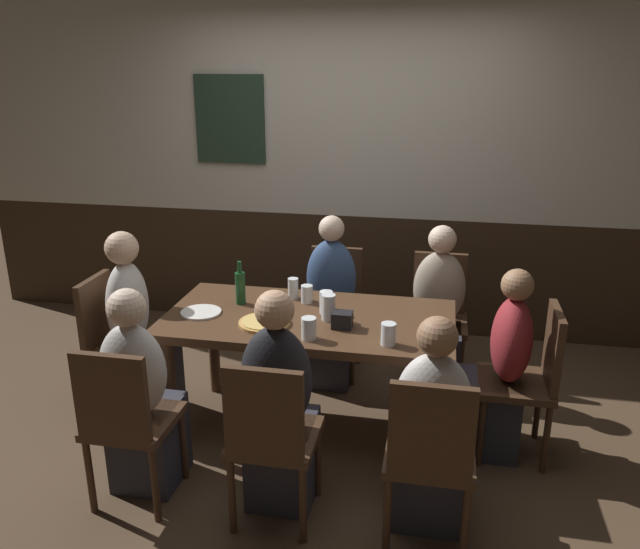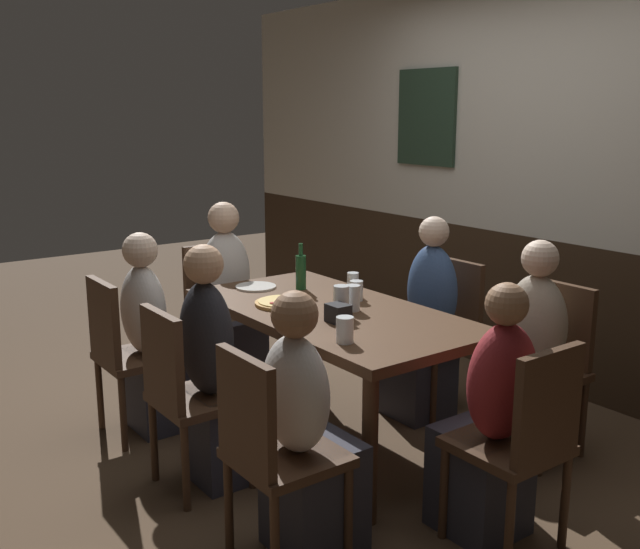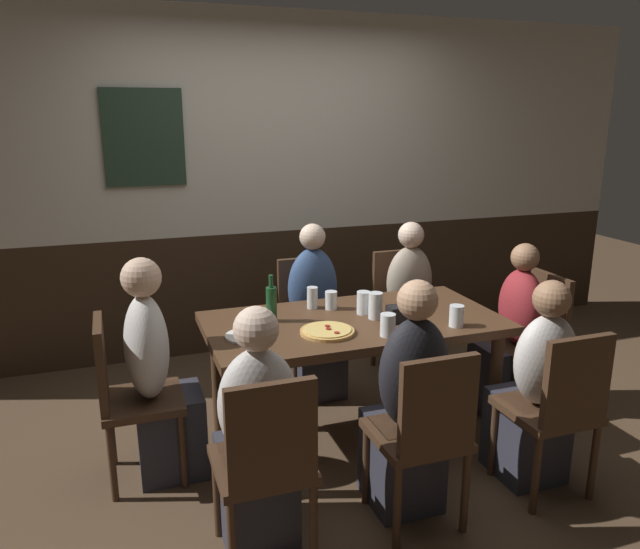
# 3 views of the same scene
# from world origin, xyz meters

# --- Properties ---
(ground_plane) EXTENTS (12.00, 12.00, 0.00)m
(ground_plane) POSITION_xyz_m (0.00, 0.00, 0.00)
(ground_plane) COLOR #4C3826
(wall_back) EXTENTS (6.40, 0.13, 2.60)m
(wall_back) POSITION_xyz_m (-0.01, 1.65, 1.30)
(wall_back) COLOR #332316
(wall_back) RESTS_ON ground_plane
(dining_table) EXTENTS (1.65, 0.85, 0.74)m
(dining_table) POSITION_xyz_m (0.00, 0.00, 0.65)
(dining_table) COLOR #472D1C
(dining_table) RESTS_ON ground_plane
(chair_head_west) EXTENTS (0.40, 0.40, 0.88)m
(chair_head_west) POSITION_xyz_m (-1.24, 0.00, 0.50)
(chair_head_west) COLOR #422B1C
(chair_head_west) RESTS_ON ground_plane
(chair_mid_near) EXTENTS (0.40, 0.40, 0.88)m
(chair_mid_near) POSITION_xyz_m (0.00, -0.84, 0.50)
(chair_mid_near) COLOR #422B1C
(chair_mid_near) RESTS_ON ground_plane
(chair_mid_far) EXTENTS (0.40, 0.40, 0.88)m
(chair_mid_far) POSITION_xyz_m (0.00, 0.84, 0.50)
(chair_mid_far) COLOR #422B1C
(chair_mid_far) RESTS_ON ground_plane
(chair_right_near) EXTENTS (0.40, 0.40, 0.88)m
(chair_right_near) POSITION_xyz_m (0.72, -0.84, 0.50)
(chair_right_near) COLOR #422B1C
(chair_right_near) RESTS_ON ground_plane
(chair_right_far) EXTENTS (0.40, 0.40, 0.88)m
(chair_right_far) POSITION_xyz_m (0.72, 0.84, 0.50)
(chair_right_far) COLOR #422B1C
(chair_right_far) RESTS_ON ground_plane
(chair_left_near) EXTENTS (0.40, 0.40, 0.88)m
(chair_left_near) POSITION_xyz_m (-0.72, -0.84, 0.50)
(chair_left_near) COLOR #422B1C
(chair_left_near) RESTS_ON ground_plane
(chair_head_east) EXTENTS (0.40, 0.40, 0.88)m
(chair_head_east) POSITION_xyz_m (1.24, 0.00, 0.50)
(chair_head_east) COLOR #422B1C
(chair_head_east) RESTS_ON ground_plane
(person_head_west) EXTENTS (0.37, 0.34, 1.18)m
(person_head_west) POSITION_xyz_m (-1.08, 0.00, 0.50)
(person_head_west) COLOR #2D2D38
(person_head_west) RESTS_ON ground_plane
(person_mid_near) EXTENTS (0.34, 0.37, 1.16)m
(person_mid_near) POSITION_xyz_m (0.00, -0.68, 0.49)
(person_mid_near) COLOR #2D2D38
(person_mid_near) RESTS_ON ground_plane
(person_mid_far) EXTENTS (0.34, 0.37, 1.16)m
(person_mid_far) POSITION_xyz_m (-0.00, 0.68, 0.48)
(person_mid_far) COLOR #2D2D38
(person_mid_far) RESTS_ON ground_plane
(person_right_near) EXTENTS (0.34, 0.37, 1.09)m
(person_right_near) POSITION_xyz_m (0.72, -0.67, 0.45)
(person_right_near) COLOR #2D2D38
(person_right_near) RESTS_ON ground_plane
(person_right_far) EXTENTS (0.34, 0.37, 1.13)m
(person_right_far) POSITION_xyz_m (0.72, 0.68, 0.47)
(person_right_far) COLOR #2D2D38
(person_right_far) RESTS_ON ground_plane
(person_left_near) EXTENTS (0.34, 0.37, 1.11)m
(person_left_near) POSITION_xyz_m (-0.72, -0.67, 0.47)
(person_left_near) COLOR #2D2D38
(person_left_near) RESTS_ON ground_plane
(person_head_east) EXTENTS (0.37, 0.34, 1.09)m
(person_head_east) POSITION_xyz_m (1.07, 0.00, 0.45)
(person_head_east) COLOR #2D2D38
(person_head_east) RESTS_ON ground_plane
(pizza) EXTENTS (0.29, 0.29, 0.03)m
(pizza) POSITION_xyz_m (-0.22, -0.16, 0.75)
(pizza) COLOR tan
(pizza) RESTS_ON dining_table
(pint_glass_stout) EXTENTS (0.08, 0.08, 0.15)m
(pint_glass_stout) POSITION_xyz_m (0.12, -0.03, 0.81)
(pint_glass_stout) COLOR silver
(pint_glass_stout) RESTS_ON dining_table
(pint_glass_amber) EXTENTS (0.07, 0.07, 0.11)m
(pint_glass_amber) POSITION_xyz_m (-0.06, 0.21, 0.79)
(pint_glass_amber) COLOR silver
(pint_glass_amber) RESTS_ON dining_table
(tumbler_short) EXTENTS (0.08, 0.08, 0.12)m
(tumbler_short) POSITION_xyz_m (0.07, -0.30, 0.79)
(tumbler_short) COLOR silver
(tumbler_short) RESTS_ON dining_table
(beer_glass_tall) EXTENTS (0.06, 0.06, 0.13)m
(beer_glass_tall) POSITION_xyz_m (-0.15, 0.26, 0.80)
(beer_glass_tall) COLOR silver
(beer_glass_tall) RESTS_ON dining_table
(highball_clear) EXTENTS (0.08, 0.08, 0.13)m
(highball_clear) POSITION_xyz_m (0.09, 0.07, 0.80)
(highball_clear) COLOR silver
(highball_clear) RESTS_ON dining_table
(beer_glass_half) EXTENTS (0.08, 0.08, 0.12)m
(beer_glass_half) POSITION_xyz_m (0.48, -0.29, 0.79)
(beer_glass_half) COLOR silver
(beer_glass_half) RESTS_ON dining_table
(beer_bottle_green) EXTENTS (0.06, 0.06, 0.27)m
(beer_bottle_green) POSITION_xyz_m (-0.44, 0.12, 0.85)
(beer_bottle_green) COLOR #194723
(beer_bottle_green) RESTS_ON dining_table
(plate_white_large) EXTENTS (0.23, 0.23, 0.01)m
(plate_white_large) POSITION_xyz_m (-0.62, -0.08, 0.75)
(plate_white_large) COLOR white
(plate_white_large) RESTS_ON dining_table
(condiment_caddy) EXTENTS (0.11, 0.09, 0.09)m
(condiment_caddy) POSITION_xyz_m (0.21, -0.12, 0.79)
(condiment_caddy) COLOR black
(condiment_caddy) RESTS_ON dining_table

